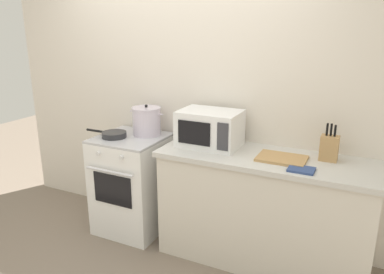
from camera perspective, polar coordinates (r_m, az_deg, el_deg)
The scene contains 11 objects.
ground_plane at distance 3.21m, azimuth -9.66°, elevation -19.66°, with size 10.00×10.00×0.00m, color #7A6B5B.
back_wall at distance 3.35m, azimuth 3.19°, elevation 5.69°, with size 4.40×0.10×2.50m, color silver.
lower_cabinet_right at distance 3.12m, azimuth 10.78°, elevation -11.26°, with size 1.64×0.56×0.88m, color beige.
countertop_right at distance 2.94m, azimuth 11.27°, elevation -3.30°, with size 1.70×0.60×0.04m, color beige.
stove at distance 3.58m, azimuth -9.10°, elevation -7.04°, with size 0.60×0.64×0.92m.
stock_pot at distance 3.44m, azimuth -6.98°, elevation 2.44°, with size 0.35×0.27×0.28m.
frying_pan at distance 3.43m, azimuth -11.96°, elevation 0.38°, with size 0.42×0.22×0.05m.
microwave at distance 3.09m, azimuth 2.75°, elevation 1.32°, with size 0.50×0.37×0.30m.
cutting_board at distance 2.88m, azimuth 13.61°, elevation -3.21°, with size 0.36×0.26×0.02m, color tan.
knife_block at distance 2.95m, azimuth 20.31°, elevation -1.55°, with size 0.13×0.10×0.28m.
oven_mitt at distance 2.71m, azimuth 16.44°, elevation -4.81°, with size 0.18×0.14×0.02m, color #33477A.
Camera 1 is at (1.56, -2.07, 1.89)m, focal length 34.74 mm.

